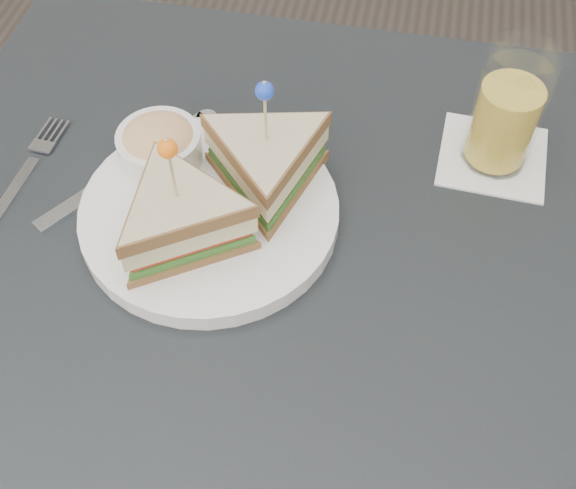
{
  "coord_description": "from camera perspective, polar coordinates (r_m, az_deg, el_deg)",
  "views": [
    {
      "loc": [
        0.09,
        -0.37,
        1.31
      ],
      "look_at": [
        0.01,
        0.01,
        0.8
      ],
      "focal_mm": 45.0,
      "sensor_mm": 36.0,
      "label": 1
    }
  ],
  "objects": [
    {
      "name": "drink_set",
      "position": [
        0.77,
        16.89,
        9.86
      ],
      "size": [
        0.12,
        0.12,
        0.14
      ],
      "rotation": [
        0.0,
        0.0,
        -0.05
      ],
      "color": "white",
      "rests_on": "table"
    },
    {
      "name": "cutlery_fork",
      "position": [
        0.81,
        -19.92,
        5.58
      ],
      "size": [
        0.03,
        0.17,
        0.0
      ],
      "rotation": [
        0.0,
        0.0,
        -0.08
      ],
      "color": "white",
      "rests_on": "table"
    },
    {
      "name": "table",
      "position": [
        0.74,
        -0.91,
        -6.33
      ],
      "size": [
        0.8,
        0.8,
        0.75
      ],
      "color": "black",
      "rests_on": "ground"
    },
    {
      "name": "cutlery_knife",
      "position": [
        0.78,
        -12.9,
        5.57
      ],
      "size": [
        0.15,
        0.21,
        0.01
      ],
      "rotation": [
        0.0,
        0.0,
        -0.59
      ],
      "color": "white",
      "rests_on": "table"
    },
    {
      "name": "plate_meal",
      "position": [
        0.7,
        -5.82,
        4.3
      ],
      "size": [
        0.29,
        0.28,
        0.15
      ],
      "rotation": [
        0.0,
        0.0,
        0.05
      ],
      "color": "white",
      "rests_on": "table"
    }
  ]
}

